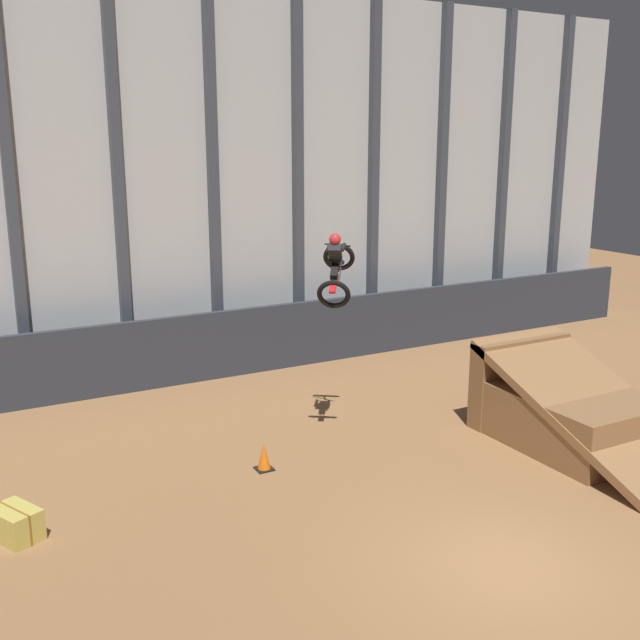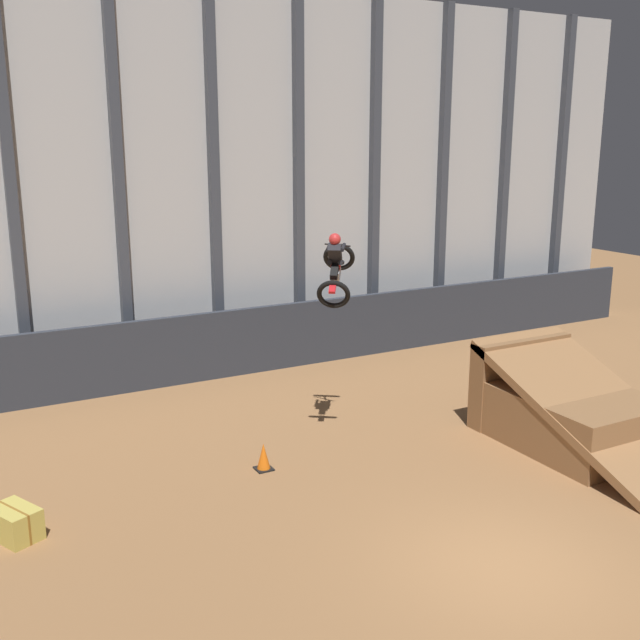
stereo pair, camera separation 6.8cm
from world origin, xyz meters
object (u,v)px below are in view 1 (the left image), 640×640
dirt_ramp (565,409)px  hay_bale_trackside (15,524)px  traffic_cone_near_ramp (264,457)px  rider_bike_solo (336,267)px

dirt_ramp → hay_bale_trackside: (-11.67, 1.41, -0.48)m
traffic_cone_near_ramp → hay_bale_trackside: (-4.95, -0.47, -0.00)m
traffic_cone_near_ramp → hay_bale_trackside: traffic_cone_near_ramp is taller
traffic_cone_near_ramp → dirt_ramp: bearing=-15.6°
rider_bike_solo → dirt_ramp: bearing=5.1°
traffic_cone_near_ramp → hay_bale_trackside: bearing=-174.6°
dirt_ramp → rider_bike_solo: size_ratio=3.02×
rider_bike_solo → traffic_cone_near_ramp: (-2.16, -0.76, -3.75)m
rider_bike_solo → hay_bale_trackside: (-7.12, -1.23, -3.75)m
rider_bike_solo → hay_bale_trackside: 8.14m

